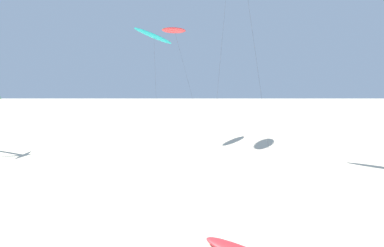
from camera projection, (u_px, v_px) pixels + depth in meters
name	position (u px, v px, depth m)	size (l,w,h in m)	color
flying_kite_0	(156.00, 36.00, 50.86)	(5.39, 9.25, 14.75)	#19B2B7
flying_kite_2	(176.00, 30.00, 48.96)	(5.91, 8.19, 15.02)	red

